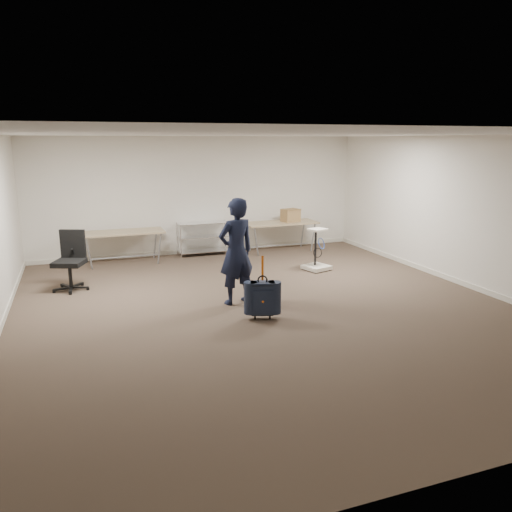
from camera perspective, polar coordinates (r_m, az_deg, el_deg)
name	(u,v)px	position (r m, az deg, el deg)	size (l,w,h in m)	color
ground	(266,308)	(8.28, 1.18, -5.98)	(9.00, 9.00, 0.00)	#413327
room_shell	(240,283)	(9.50, -1.82, -3.13)	(8.00, 9.00, 9.00)	silver
folding_table_left	(123,234)	(11.47, -14.99, 2.46)	(1.80, 0.75, 0.73)	#94775B
folding_table_right	(281,224)	(12.37, 2.84, 3.65)	(1.80, 0.75, 0.73)	#94775B
wire_shelf	(204,237)	(12.05, -6.01, 2.20)	(1.22, 0.47, 0.80)	silver
person	(236,252)	(8.30, -2.28, 0.51)	(0.65, 0.43, 1.80)	black
suitcase	(262,298)	(7.68, 0.75, -4.83)	(0.41, 0.31, 1.00)	black
office_chair	(71,272)	(9.83, -20.38, -1.73)	(0.66, 0.67, 1.09)	black
equipment_cart	(317,259)	(10.69, 6.96, -0.36)	(0.61, 0.61, 0.89)	beige
cardboard_box	(290,215)	(12.45, 3.96, 4.67)	(0.42, 0.31, 0.31)	#946145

